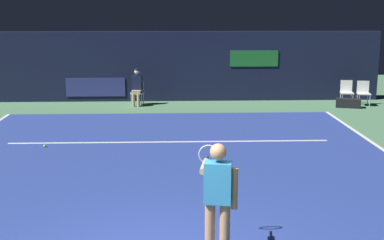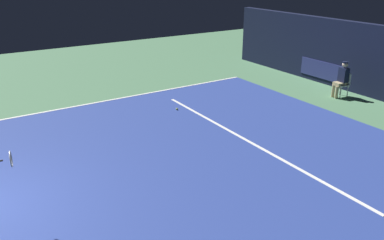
{
  "view_description": "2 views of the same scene",
  "coord_description": "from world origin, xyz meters",
  "px_view_note": "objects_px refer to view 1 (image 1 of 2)",
  "views": [
    {
      "loc": [
        0.09,
        -6.38,
        3.46
      ],
      "look_at": [
        0.58,
        6.55,
        0.7
      ],
      "focal_mm": 49.46,
      "sensor_mm": 36.0,
      "label": 1
    },
    {
      "loc": [
        7.55,
        0.49,
        4.55
      ],
      "look_at": [
        -0.19,
        5.38,
        0.91
      ],
      "focal_mm": 36.52,
      "sensor_mm": 36.0,
      "label": 2
    }
  ],
  "objects_px": {
    "courtside_chair_near": "(347,91)",
    "tennis_ball": "(45,146)",
    "courtside_chair_far": "(363,92)",
    "tennis_player": "(218,197)",
    "equipment_bag": "(348,103)",
    "line_judge_on_chair": "(137,87)"
  },
  "relations": [
    {
      "from": "tennis_player",
      "to": "courtside_chair_far",
      "type": "xyz_separation_m",
      "value": [
        6.29,
        11.87,
        -0.49
      ]
    },
    {
      "from": "line_judge_on_chair",
      "to": "equipment_bag",
      "type": "xyz_separation_m",
      "value": [
        7.47,
        -0.71,
        -0.53
      ]
    },
    {
      "from": "courtside_chair_far",
      "to": "equipment_bag",
      "type": "bearing_deg",
      "value": -149.19
    },
    {
      "from": "tennis_player",
      "to": "line_judge_on_chair",
      "type": "height_order",
      "value": "tennis_player"
    },
    {
      "from": "courtside_chair_near",
      "to": "courtside_chair_far",
      "type": "bearing_deg",
      "value": -18.71
    },
    {
      "from": "tennis_player",
      "to": "courtside_chair_near",
      "type": "xyz_separation_m",
      "value": [
        5.74,
        12.06,
        -0.49
      ]
    },
    {
      "from": "line_judge_on_chair",
      "to": "courtside_chair_near",
      "type": "relative_size",
      "value": 1.5
    },
    {
      "from": "courtside_chair_near",
      "to": "equipment_bag",
      "type": "distance_m",
      "value": 0.69
    },
    {
      "from": "courtside_chair_far",
      "to": "tennis_player",
      "type": "bearing_deg",
      "value": -117.9
    },
    {
      "from": "courtside_chair_near",
      "to": "line_judge_on_chair",
      "type": "bearing_deg",
      "value": 179.05
    },
    {
      "from": "tennis_ball",
      "to": "courtside_chair_near",
      "type": "bearing_deg",
      "value": 30.79
    },
    {
      "from": "courtside_chair_far",
      "to": "equipment_bag",
      "type": "xyz_separation_m",
      "value": [
        -0.67,
        -0.4,
        -0.34
      ]
    },
    {
      "from": "line_judge_on_chair",
      "to": "courtside_chair_near",
      "type": "bearing_deg",
      "value": -0.95
    },
    {
      "from": "tennis_ball",
      "to": "tennis_player",
      "type": "bearing_deg",
      "value": -59.04
    },
    {
      "from": "tennis_player",
      "to": "line_judge_on_chair",
      "type": "distance_m",
      "value": 12.33
    },
    {
      "from": "courtside_chair_near",
      "to": "equipment_bag",
      "type": "relative_size",
      "value": 1.05
    },
    {
      "from": "courtside_chair_near",
      "to": "tennis_ball",
      "type": "relative_size",
      "value": 12.94
    },
    {
      "from": "line_judge_on_chair",
      "to": "equipment_bag",
      "type": "relative_size",
      "value": 1.57
    },
    {
      "from": "courtside_chair_near",
      "to": "equipment_bag",
      "type": "bearing_deg",
      "value": -101.53
    },
    {
      "from": "equipment_bag",
      "to": "courtside_chair_far",
      "type": "bearing_deg",
      "value": 46.67
    },
    {
      "from": "tennis_player",
      "to": "courtside_chair_near",
      "type": "bearing_deg",
      "value": 64.56
    },
    {
      "from": "courtside_chair_near",
      "to": "courtside_chair_far",
      "type": "distance_m",
      "value": 0.58
    }
  ]
}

